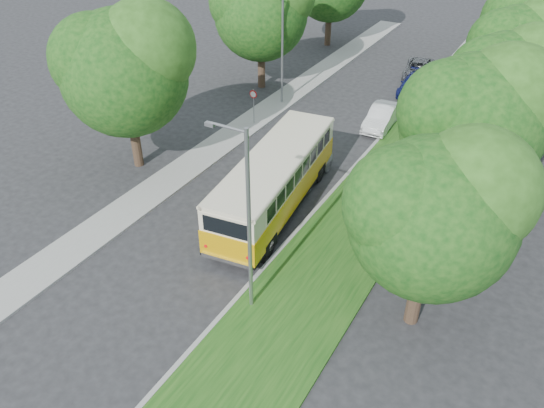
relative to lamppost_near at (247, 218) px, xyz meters
The scene contains 13 objects.
ground 6.56m from the lamppost_near, 149.28° to the left, with size 120.00×120.00×0.00m, color #242426.
curb 8.66m from the lamppost_near, 94.62° to the left, with size 0.20×70.00×0.15m, color gray.
grass_verge 8.82m from the lamppost_near, 76.91° to the left, with size 4.50×70.00×0.13m, color #164412.
sidewalk 12.49m from the lamppost_near, 140.22° to the left, with size 2.20×70.00×0.12m, color gray.
treeline 20.58m from the lamppost_near, 92.96° to the left, with size 24.27×41.91×9.46m.
lamppost_near is the anchor object (origin of this frame).
lamppost_far 20.53m from the lamppost_near, 115.71° to the left, with size 1.71×0.16×7.50m.
warning_sign 17.10m from the lamppost_near, 121.02° to the left, with size 0.56×0.10×2.50m.
vintage_bus 7.53m from the lamppost_near, 111.32° to the left, with size 2.76×10.73×3.19m, color #DE9F07, non-canonical shape.
car_silver 11.00m from the lamppost_near, 103.96° to the left, with size 1.69×4.20×1.43m, color #A7A7AC.
car_white 18.79m from the lamppost_near, 93.75° to the left, with size 1.51×4.34×1.43m, color white.
car_blue 25.55m from the lamppost_near, 92.74° to the left, with size 1.77×4.36×1.27m, color navy.
car_grey 28.87m from the lamppost_near, 93.65° to the left, with size 2.17×4.71×1.31m, color #525559.
Camera 1 is at (12.78, -15.53, 15.58)m, focal length 35.00 mm.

